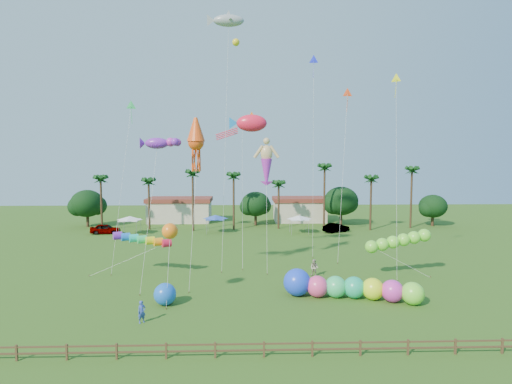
{
  "coord_description": "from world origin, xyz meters",
  "views": [
    {
      "loc": [
        -1.22,
        -29.73,
        12.08
      ],
      "look_at": [
        0.0,
        10.0,
        9.0
      ],
      "focal_mm": 28.0,
      "sensor_mm": 36.0,
      "label": 1
    }
  ],
  "objects_px": {
    "car_a": "(106,229)",
    "blue_ball": "(165,294)",
    "car_b": "(336,228)",
    "spectator_a": "(142,312)",
    "spectator_b": "(314,268)",
    "caterpillar_inflatable": "(346,287)"
  },
  "relations": [
    {
      "from": "car_b",
      "to": "spectator_b",
      "type": "height_order",
      "value": "spectator_b"
    },
    {
      "from": "spectator_a",
      "to": "caterpillar_inflatable",
      "type": "xyz_separation_m",
      "value": [
        16.62,
        4.76,
        0.19
      ]
    },
    {
      "from": "car_b",
      "to": "caterpillar_inflatable",
      "type": "relative_size",
      "value": 0.39
    },
    {
      "from": "spectator_a",
      "to": "caterpillar_inflatable",
      "type": "bearing_deg",
      "value": -23.72
    },
    {
      "from": "spectator_b",
      "to": "blue_ball",
      "type": "distance_m",
      "value": 16.13
    },
    {
      "from": "spectator_b",
      "to": "car_a",
      "type": "bearing_deg",
      "value": 171.61
    },
    {
      "from": "spectator_b",
      "to": "car_b",
      "type": "bearing_deg",
      "value": 103.82
    },
    {
      "from": "spectator_a",
      "to": "car_a",
      "type": "bearing_deg",
      "value": 72.8
    },
    {
      "from": "car_a",
      "to": "blue_ball",
      "type": "bearing_deg",
      "value": -160.47
    },
    {
      "from": "car_a",
      "to": "car_b",
      "type": "height_order",
      "value": "car_a"
    },
    {
      "from": "caterpillar_inflatable",
      "to": "car_b",
      "type": "bearing_deg",
      "value": 92.64
    },
    {
      "from": "car_b",
      "to": "caterpillar_inflatable",
      "type": "xyz_separation_m",
      "value": [
        -6.77,
        -32.78,
        0.25
      ]
    },
    {
      "from": "car_a",
      "to": "caterpillar_inflatable",
      "type": "relative_size",
      "value": 0.4
    },
    {
      "from": "caterpillar_inflatable",
      "to": "blue_ball",
      "type": "relative_size",
      "value": 6.38
    },
    {
      "from": "spectator_b",
      "to": "blue_ball",
      "type": "xyz_separation_m",
      "value": [
        -14.04,
        -7.94,
        0.03
      ]
    },
    {
      "from": "car_b",
      "to": "spectator_a",
      "type": "height_order",
      "value": "spectator_a"
    },
    {
      "from": "caterpillar_inflatable",
      "to": "blue_ball",
      "type": "distance_m",
      "value": 15.65
    },
    {
      "from": "spectator_a",
      "to": "spectator_b",
      "type": "xyz_separation_m",
      "value": [
        15.05,
        11.62,
        0.07
      ]
    },
    {
      "from": "car_b",
      "to": "spectator_b",
      "type": "relative_size",
      "value": 2.59
    },
    {
      "from": "car_b",
      "to": "blue_ball",
      "type": "distance_m",
      "value": 40.59
    },
    {
      "from": "spectator_a",
      "to": "caterpillar_inflatable",
      "type": "height_order",
      "value": "caterpillar_inflatable"
    },
    {
      "from": "car_a",
      "to": "blue_ball",
      "type": "distance_m",
      "value": 37.35
    }
  ]
}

